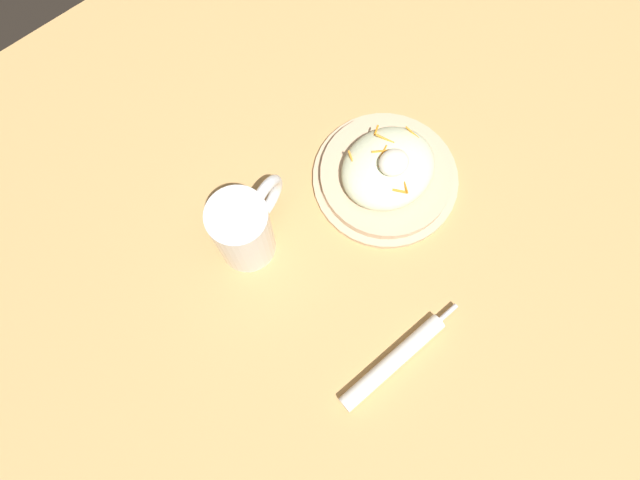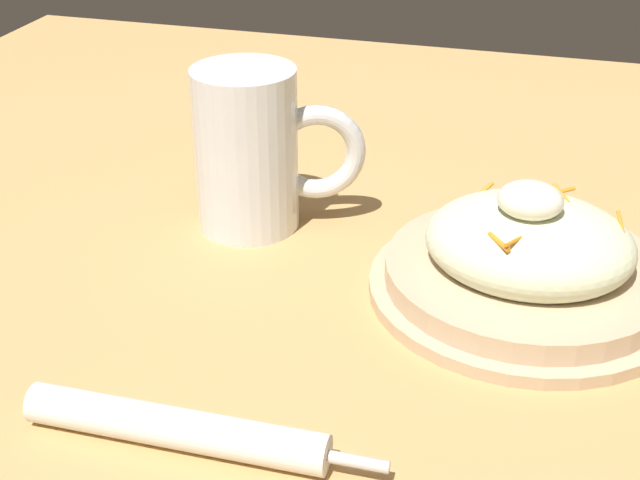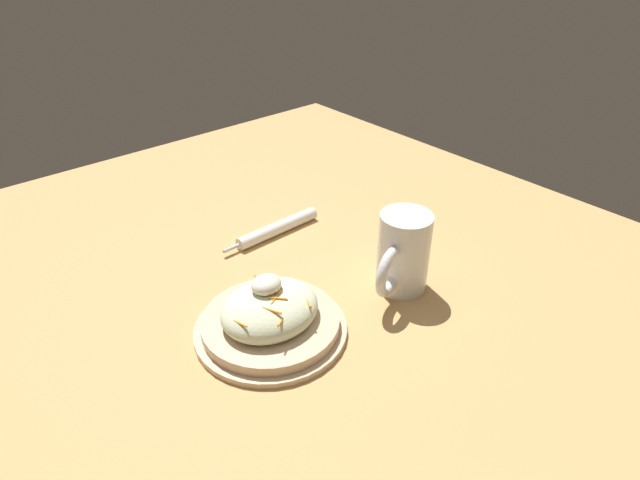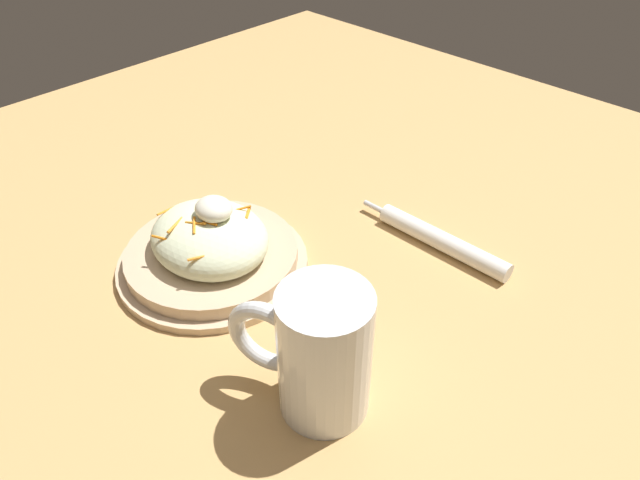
# 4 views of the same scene
# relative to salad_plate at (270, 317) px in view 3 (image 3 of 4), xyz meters

# --- Properties ---
(ground_plane) EXTENTS (1.43, 1.43, 0.00)m
(ground_plane) POSITION_rel_salad_plate_xyz_m (-0.07, -0.10, -0.03)
(ground_plane) COLOR tan
(salad_plate) EXTENTS (0.24, 0.24, 0.10)m
(salad_plate) POSITION_rel_salad_plate_xyz_m (0.00, 0.00, 0.00)
(salad_plate) COLOR #D1B28E
(salad_plate) RESTS_ON ground_plane
(beer_mug) EXTENTS (0.14, 0.09, 0.14)m
(beer_mug) POSITION_rel_salad_plate_xyz_m (-0.24, 0.05, 0.03)
(beer_mug) COLOR white
(beer_mug) RESTS_ON ground_plane
(napkin_roll) EXTENTS (0.23, 0.03, 0.02)m
(napkin_roll) POSITION_rel_salad_plate_xyz_m (-0.18, -0.23, -0.02)
(napkin_roll) COLOR white
(napkin_roll) RESTS_ON ground_plane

